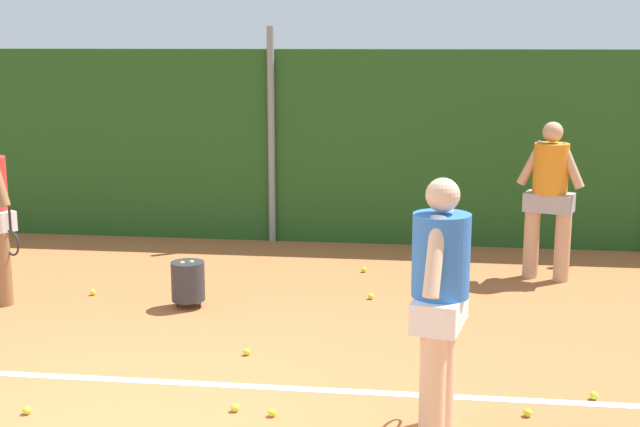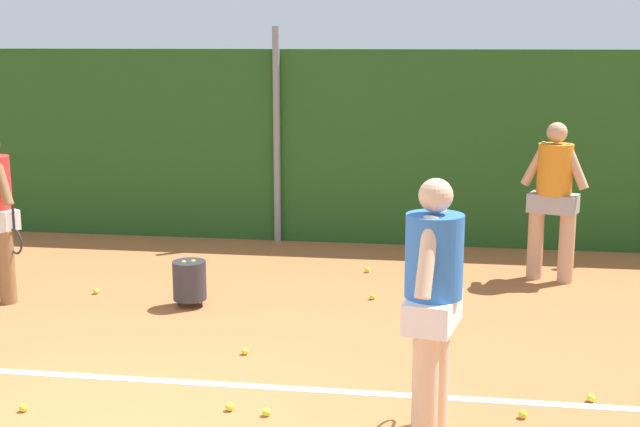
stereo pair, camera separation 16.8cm
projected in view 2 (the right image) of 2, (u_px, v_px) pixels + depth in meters
The scene contains 16 objects.
ground_plane at pixel (186, 349), 7.95m from camera, with size 27.52×27.52×0.00m, color #B76638.
hedge_fence_backdrop at pixel (279, 146), 12.10m from camera, with size 17.89×0.25×2.70m, color #23511E.
fence_post_center at pixel (277, 136), 11.90m from camera, with size 0.10×0.10×3.01m, color gray.
court_baseline_paint at pixel (159, 380), 7.21m from camera, with size 13.07×0.10×0.01m, color white.
player_foreground_near at pixel (433, 295), 6.01m from camera, with size 0.43×0.86×1.90m.
player_backcourt_far at pixel (554, 193), 10.02m from camera, with size 0.76×0.50×1.89m.
ball_hopper at pixel (190, 280), 9.17m from camera, with size 0.36×0.36×0.51m.
tennis_ball_1 at pixel (96, 291), 9.67m from camera, with size 0.07×0.07×0.07m, color #CCDB33.
tennis_ball_2 at pixel (523, 414), 6.49m from camera, with size 0.07×0.07×0.07m, color #CCDB33.
tennis_ball_5 at pixel (23, 408), 6.60m from camera, with size 0.07×0.07×0.07m, color #CCDB33.
tennis_ball_6 at pixel (245, 351), 7.80m from camera, with size 0.07×0.07×0.07m, color #CCDB33.
tennis_ball_8 at pixel (230, 407), 6.62m from camera, with size 0.07×0.07×0.07m, color #CCDB33.
tennis_ball_9 at pixel (266, 412), 6.53m from camera, with size 0.07×0.07×0.07m, color #CCDB33.
tennis_ball_10 at pixel (367, 270), 10.56m from camera, with size 0.07×0.07×0.07m, color #CCDB33.
tennis_ball_12 at pixel (372, 297), 9.46m from camera, with size 0.07×0.07×0.07m, color #CCDB33.
tennis_ball_13 at pixel (591, 398), 6.79m from camera, with size 0.07×0.07×0.07m, color #CCDB33.
Camera 2 is at (2.35, -5.37, 2.83)m, focal length 47.95 mm.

